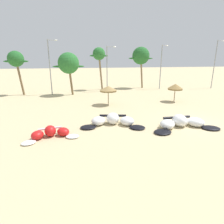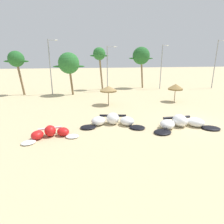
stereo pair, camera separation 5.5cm
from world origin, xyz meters
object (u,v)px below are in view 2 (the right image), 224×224
palm_left (69,63)px  lamppost_west (51,65)px  lamppost_west_center (108,66)px  lamppost_east (216,62)px  kite_left (113,121)px  palm_center_left (141,56)px  beach_umbrella_middle (176,87)px  palm_leftmost (16,60)px  kite_far_left (50,133)px  beach_umbrella_near_van (108,89)px  palm_left_of_gap (99,55)px  kite_left_of_center (182,123)px  lamppost_east_center (162,65)px

palm_left → lamppost_west: (-3.14, 1.29, -0.20)m
lamppost_west_center → lamppost_east: bearing=-3.4°
kite_left → palm_center_left: palm_center_left is taller
beach_umbrella_middle → palm_leftmost: size_ratio=0.35×
kite_far_left → palm_center_left: size_ratio=0.52×
palm_leftmost → lamppost_west_center: bearing=1.5°
beach_umbrella_near_van → lamppost_west: bearing=128.0°
lamppost_west → lamppost_west_center: 10.72m
beach_umbrella_near_van → lamppost_west: (-8.21, 10.50, 3.05)m
palm_left_of_gap → palm_center_left: 9.27m
kite_left → beach_umbrella_near_van: beach_umbrella_near_van is taller
kite_left_of_center → beach_umbrella_middle: 11.61m
beach_umbrella_middle → palm_left_of_gap: palm_left_of_gap is taller
kite_left → lamppost_east_center: lamppost_east_center is taller
kite_far_left → lamppost_east_center: bearing=45.9°
palm_left_of_gap → lamppost_west: size_ratio=0.90×
kite_far_left → beach_umbrella_middle: beach_umbrella_middle is taller
palm_leftmost → lamppost_east_center: bearing=1.7°
beach_umbrella_near_van → lamppost_west: 13.67m
lamppost_west_center → lamppost_east: 23.59m
kite_left_of_center → lamppost_east: (21.16, 20.49, 5.22)m
kite_left → lamppost_west_center: 20.62m
beach_umbrella_near_van → palm_leftmost: bearing=141.3°
palm_left_of_gap → lamppost_east: bearing=-8.5°
kite_far_left → beach_umbrella_near_van: 12.32m
lamppost_east_center → lamppost_east: size_ratio=0.90×
kite_far_left → lamppost_east: size_ratio=0.45×
palm_center_left → lamppost_west: lamppost_west is taller
beach_umbrella_near_van → beach_umbrella_middle: bearing=-1.4°
palm_leftmost → beach_umbrella_near_van: bearing=-38.7°
beach_umbrella_near_van → palm_left_of_gap: 14.73m
palm_center_left → kite_far_left: bearing=-125.7°
palm_center_left → lamppost_west: size_ratio=0.92×
palm_center_left → lamppost_west_center: 8.63m
kite_left_of_center → beach_umbrella_near_van: 11.58m
kite_far_left → lamppost_west_center: lamppost_west_center is taller
kite_left_of_center → lamppost_west_center: lamppost_west_center is taller
beach_umbrella_near_van → kite_left: bearing=-99.3°
lamppost_east → beach_umbrella_near_van: bearing=-158.7°
kite_left → kite_left_of_center: kite_left is taller
lamppost_west_center → lamppost_east_center: bearing=2.0°
palm_left → lamppost_west_center: (7.52, 2.33, -0.62)m
palm_left → lamppost_east_center: bearing=8.1°
kite_left_of_center → beach_umbrella_middle: bearing=61.8°
lamppost_east → lamppost_west: bearing=179.4°
kite_left_of_center → lamppost_east_center: bearing=67.2°
kite_left_of_center → palm_left: bearing=116.8°
palm_leftmost → beach_umbrella_middle: bearing=-25.2°
kite_left_of_center → palm_left_of_gap: palm_left_of_gap is taller
beach_umbrella_near_van → palm_leftmost: 18.21m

